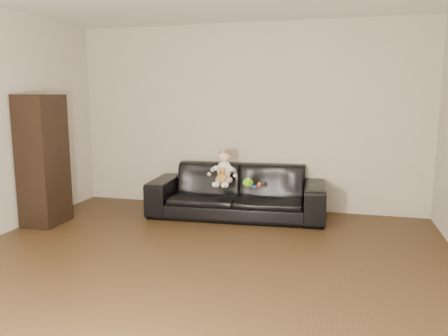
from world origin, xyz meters
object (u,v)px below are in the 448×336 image
(sofa, at_px, (237,191))
(toy_green, at_px, (248,183))
(teddy_bear, at_px, (222,175))
(toy_blue_disc, at_px, (253,186))
(toy_rattle, at_px, (259,185))
(baby, at_px, (224,169))
(cabinet, at_px, (43,160))

(sofa, height_order, toy_green, sofa)
(teddy_bear, height_order, toy_blue_disc, teddy_bear)
(teddy_bear, relative_size, toy_green, 1.22)
(sofa, xyz_separation_m, toy_green, (0.19, -0.19, 0.16))
(sofa, distance_m, toy_rattle, 0.41)
(baby, relative_size, toy_blue_disc, 4.48)
(cabinet, relative_size, toy_green, 10.00)
(toy_blue_disc, bearing_deg, teddy_bear, -164.07)
(sofa, relative_size, toy_rattle, 39.55)
(baby, distance_m, toy_rattle, 0.52)
(toy_rattle, bearing_deg, toy_green, 179.57)
(toy_rattle, bearing_deg, cabinet, -163.32)
(sofa, bearing_deg, teddy_bear, -121.79)
(toy_rattle, bearing_deg, toy_blue_disc, 156.83)
(toy_green, xyz_separation_m, toy_blue_disc, (0.07, 0.03, -0.05))
(baby, relative_size, toy_green, 2.84)
(toy_blue_disc, bearing_deg, sofa, 149.13)
(teddy_bear, height_order, toy_green, teddy_bear)
(baby, distance_m, toy_blue_disc, 0.45)
(baby, xyz_separation_m, teddy_bear, (0.01, -0.14, -0.05))
(baby, height_order, teddy_bear, baby)
(teddy_bear, distance_m, toy_rattle, 0.50)
(cabinet, height_order, toy_rattle, cabinet)
(teddy_bear, distance_m, toy_blue_disc, 0.44)
(sofa, distance_m, baby, 0.37)
(cabinet, xyz_separation_m, toy_green, (2.45, 0.78, -0.31))
(toy_green, relative_size, toy_rattle, 2.76)
(teddy_bear, height_order, toy_rattle, teddy_bear)
(teddy_bear, xyz_separation_m, toy_rattle, (0.48, 0.08, -0.12))
(toy_green, height_order, toy_rattle, toy_green)
(toy_green, relative_size, toy_blue_disc, 1.58)
(baby, relative_size, teddy_bear, 2.32)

